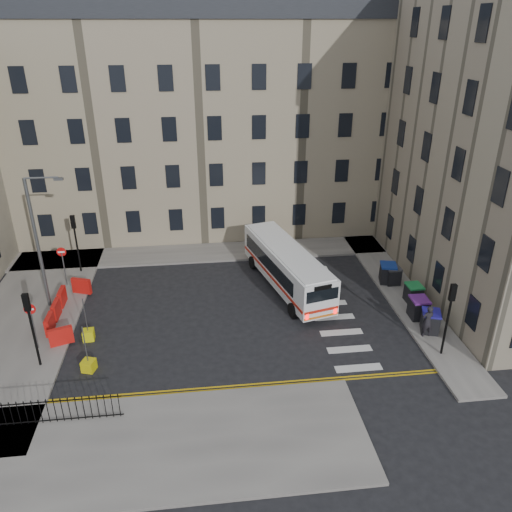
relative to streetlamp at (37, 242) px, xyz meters
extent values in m
plane|color=black|center=(13.00, -2.00, -4.34)|extent=(120.00, 120.00, 0.00)
cube|color=slate|center=(7.00, 6.60, -4.26)|extent=(36.00, 3.20, 0.15)
cube|color=slate|center=(22.00, 2.00, -4.26)|extent=(2.40, 26.00, 0.15)
cube|color=slate|center=(-1.00, -1.00, -4.26)|extent=(6.00, 22.00, 0.15)
cube|color=slate|center=(6.00, -12.00, -4.26)|extent=(20.00, 6.00, 0.15)
cube|color=gray|center=(6.00, 13.50, 3.66)|extent=(38.00, 10.50, 16.00)
cube|color=black|center=(6.00, 13.50, 12.26)|extent=(38.30, 10.80, 1.20)
cylinder|color=black|center=(21.60, -7.50, -2.59)|extent=(0.12, 0.12, 3.20)
cube|color=black|center=(21.60, -7.50, -0.54)|extent=(0.28, 0.22, 0.90)
cylinder|color=black|center=(1.00, 4.50, -2.59)|extent=(0.12, 0.12, 3.20)
cube|color=black|center=(1.00, 4.50, -0.54)|extent=(0.28, 0.22, 0.90)
cylinder|color=black|center=(1.00, -6.00, -2.59)|extent=(0.12, 0.12, 3.20)
cube|color=black|center=(1.00, -6.00, -0.54)|extent=(0.28, 0.22, 0.90)
cylinder|color=#595B5E|center=(0.00, 0.00, -0.19)|extent=(0.20, 0.20, 8.00)
cube|color=#595B5E|center=(0.00, 0.00, 3.88)|extent=(0.50, 0.22, 0.14)
cylinder|color=#595B5E|center=(0.50, 2.50, -2.99)|extent=(0.08, 0.08, 2.40)
cube|color=red|center=(0.50, 2.50, -1.49)|extent=(0.60, 0.04, 0.60)
cylinder|color=#595B5E|center=(0.50, -4.50, -2.99)|extent=(0.08, 0.08, 2.40)
cube|color=red|center=(0.50, -4.50, -1.49)|extent=(0.60, 0.04, 0.60)
cube|color=red|center=(0.80, -3.00, -3.69)|extent=(0.25, 1.25, 1.00)
cube|color=red|center=(0.80, -1.50, -3.69)|extent=(0.25, 1.25, 1.00)
cube|color=red|center=(0.80, 0.00, -3.69)|extent=(0.25, 1.25, 1.00)
cube|color=red|center=(1.70, 1.30, -3.69)|extent=(1.26, 0.66, 1.00)
cube|color=red|center=(1.70, -4.30, -3.69)|extent=(1.26, 0.66, 1.00)
cube|color=black|center=(1.75, -10.20, -3.07)|extent=(7.80, 0.04, 0.04)
cube|color=black|center=(1.75, -10.20, -4.09)|extent=(7.80, 0.04, 0.04)
cube|color=white|center=(14.81, 0.81, -2.76)|extent=(4.54, 10.13, 2.25)
cube|color=black|center=(13.60, 0.97, -2.59)|extent=(1.95, 7.69, 0.90)
cube|color=black|center=(15.80, 1.51, -2.59)|extent=(1.95, 7.69, 0.90)
cube|color=black|center=(13.62, 5.61, -2.54)|extent=(1.93, 0.53, 0.99)
cube|color=black|center=(15.99, -4.00, -2.32)|extent=(1.93, 0.53, 0.72)
cube|color=red|center=(13.70, 0.53, -3.30)|extent=(2.36, 9.43, 0.16)
cube|color=red|center=(15.91, 1.08, -3.30)|extent=(2.36, 9.43, 0.16)
cube|color=#FF0C0C|center=(15.12, -4.22, -3.53)|extent=(0.20, 0.10, 0.36)
cube|color=#FF0C0C|center=(16.87, -3.80, -3.53)|extent=(0.20, 0.10, 0.36)
cylinder|color=black|center=(12.92, 3.77, -3.89)|extent=(0.46, 0.93, 0.90)
cylinder|color=black|center=(15.10, 4.30, -3.89)|extent=(0.46, 0.93, 0.90)
cylinder|color=black|center=(14.55, -2.86, -3.89)|extent=(0.46, 0.93, 0.90)
cylinder|color=black|center=(16.74, -2.33, -3.89)|extent=(0.46, 0.93, 0.90)
cube|color=black|center=(21.86, -5.41, -3.63)|extent=(1.21, 1.30, 1.11)
cube|color=navy|center=(21.86, -5.41, -3.02)|extent=(1.28, 1.37, 0.12)
cube|color=black|center=(21.79, -3.98, -3.62)|extent=(0.96, 1.10, 1.13)
cube|color=#5C2078|center=(21.79, -3.98, -3.00)|extent=(1.01, 1.15, 0.12)
cube|color=black|center=(22.22, -2.23, -3.66)|extent=(0.89, 1.03, 1.05)
cube|color=#1C7E3D|center=(22.22, -2.23, -3.08)|extent=(0.94, 1.07, 0.11)
cube|color=black|center=(21.81, 0.25, -3.66)|extent=(0.88, 1.02, 1.06)
cube|color=#323235|center=(21.81, 0.25, -3.07)|extent=(0.93, 1.06, 0.11)
cube|color=black|center=(21.56, 0.44, -3.61)|extent=(1.19, 1.30, 1.16)
cube|color=navy|center=(21.56, 0.44, -2.97)|extent=(1.25, 1.36, 0.12)
imported|color=black|center=(21.45, -5.86, -3.25)|extent=(0.73, 0.52, 1.87)
cube|color=#D4D10B|center=(3.00, -3.82, -4.04)|extent=(0.65, 0.65, 0.60)
cube|color=#CCBE0C|center=(3.50, -6.57, -4.04)|extent=(0.75, 0.75, 0.60)
camera|label=1|loc=(9.43, -27.60, 11.62)|focal=35.00mm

